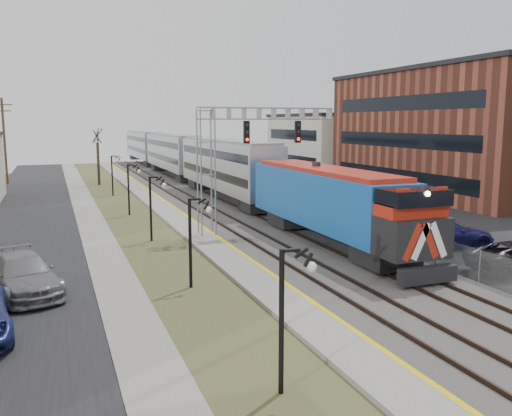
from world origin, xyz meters
TOP-DOWN VIEW (x-y plane):
  - street_west at (-11.50, 35.00)m, footprint 7.00×120.00m
  - sidewalk at (-7.00, 35.00)m, footprint 2.00×120.00m
  - grass_median at (-4.00, 35.00)m, footprint 4.00×120.00m
  - platform at (-1.00, 35.00)m, footprint 2.00×120.00m
  - ballast_bed at (4.00, 35.00)m, footprint 8.00×120.00m
  - parking_lot at (16.00, 35.00)m, footprint 16.00×120.00m
  - platform_edge at (-0.12, 35.00)m, footprint 0.24×120.00m
  - track_near at (2.00, 35.00)m, footprint 1.58×120.00m
  - track_far at (5.50, 35.00)m, footprint 1.58×120.00m
  - train at (5.50, 58.55)m, footprint 3.00×85.85m
  - signal_gantry at (1.22, 27.99)m, footprint 9.00×1.07m
  - lampposts at (-4.00, 18.29)m, footprint 0.14×62.14m
  - fence at (8.20, 35.00)m, footprint 0.04×120.00m
  - bare_trees at (-12.66, 38.91)m, footprint 12.30×42.30m
  - car_lot_d at (11.85, 20.59)m, footprint 5.84×3.78m
  - car_lot_e at (12.94, 23.57)m, footprint 4.29×2.75m
  - car_lot_f at (11.07, 42.18)m, footprint 4.89×2.81m
  - car_street_b at (-10.83, 19.73)m, footprint 3.74×6.07m

SIDE VIEW (x-z plane):
  - street_west at x=-11.50m, z-range 0.00..0.04m
  - parking_lot at x=16.00m, z-range 0.00..0.04m
  - grass_median at x=-4.00m, z-range 0.00..0.06m
  - sidewalk at x=-7.00m, z-range 0.00..0.08m
  - ballast_bed at x=4.00m, z-range 0.00..0.20m
  - platform at x=-1.00m, z-range 0.00..0.24m
  - platform_edge at x=-0.12m, z-range 0.24..0.25m
  - track_near at x=2.00m, z-range 0.20..0.35m
  - track_far at x=5.50m, z-range 0.20..0.35m
  - car_lot_e at x=12.94m, z-range 0.00..1.36m
  - car_lot_f at x=11.07m, z-range 0.00..1.52m
  - car_lot_d at x=11.85m, z-range 0.00..1.58m
  - fence at x=8.20m, z-range 0.00..1.60m
  - car_street_b at x=-10.83m, z-range 0.00..1.64m
  - lampposts at x=-4.00m, z-range 0.00..4.00m
  - bare_trees at x=-12.66m, z-range -0.27..5.68m
  - train at x=5.50m, z-range 0.26..5.58m
  - signal_gantry at x=1.22m, z-range 1.51..9.66m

